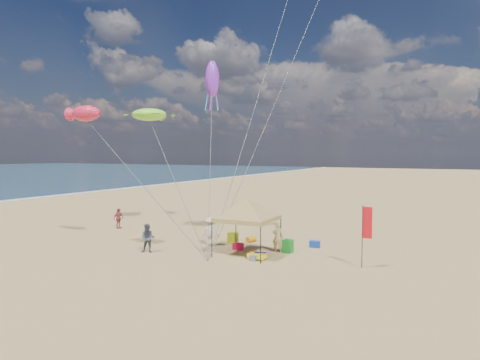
{
  "coord_description": "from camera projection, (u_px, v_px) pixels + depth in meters",
  "views": [
    {
      "loc": [
        10.46,
        -16.96,
        5.45
      ],
      "look_at": [
        0.0,
        3.0,
        4.0
      ],
      "focal_mm": 31.3,
      "sensor_mm": 36.0,
      "label": 1
    }
  ],
  "objects": [
    {
      "name": "beach_cart",
      "position": [
        257.0,
        256.0,
        21.41
      ],
      "size": [
        0.9,
        0.5,
        0.24
      ],
      "primitive_type": "cube",
      "color": "yellow",
      "rests_on": "ground"
    },
    {
      "name": "ground",
      "position": [
        211.0,
        266.0,
        20.19
      ],
      "size": [
        280.0,
        280.0,
        0.0
      ],
      "primitive_type": "plane",
      "color": "tan",
      "rests_on": "ground"
    },
    {
      "name": "cooler_blue",
      "position": [
        315.0,
        244.0,
        24.17
      ],
      "size": [
        0.54,
        0.38,
        0.38
      ],
      "primitive_type": "cube",
      "color": "#133D9E",
      "rests_on": "ground"
    },
    {
      "name": "fish_kite",
      "position": [
        86.0,
        113.0,
        23.81
      ],
      "size": [
        2.29,
        1.69,
        0.92
      ],
      "primitive_type": "ellipsoid",
      "rotation": [
        0.0,
        0.0,
        -0.36
      ],
      "color": "#DB2345",
      "rests_on": "ground"
    },
    {
      "name": "person_far_a",
      "position": [
        118.0,
        218.0,
        30.26
      ],
      "size": [
        0.41,
        0.87,
        1.46
      ],
      "primitive_type": "imported",
      "rotation": [
        0.0,
        0.0,
        1.51
      ],
      "color": "#A84049",
      "rests_on": "ground"
    },
    {
      "name": "bag_orange",
      "position": [
        251.0,
        239.0,
        25.6
      ],
      "size": [
        0.54,
        0.69,
        0.36
      ],
      "primitive_type": "cylinder",
      "rotation": [
        0.0,
        1.57,
        1.22
      ],
      "color": "orange",
      "rests_on": "ground"
    },
    {
      "name": "turtle_kite",
      "position": [
        149.0,
        115.0,
        30.21
      ],
      "size": [
        3.08,
        2.66,
        0.9
      ],
      "primitive_type": "ellipsoid",
      "rotation": [
        0.0,
        0.0,
        0.21
      ],
      "color": "#85F331",
      "rests_on": "ground"
    },
    {
      "name": "squid_kite",
      "position": [
        212.0,
        79.0,
        29.41
      ],
      "size": [
        1.02,
        1.02,
        2.58
      ],
      "primitive_type": "ellipsoid",
      "rotation": [
        0.0,
        0.0,
        0.03
      ],
      "color": "purple",
      "rests_on": "ground"
    },
    {
      "name": "chair_yellow",
      "position": [
        233.0,
        238.0,
        25.11
      ],
      "size": [
        0.5,
        0.5,
        0.7
      ],
      "primitive_type": "cube",
      "color": "#B2C816",
      "rests_on": "ground"
    },
    {
      "name": "bag_navy",
      "position": [
        260.0,
        255.0,
        21.54
      ],
      "size": [
        0.69,
        0.54,
        0.36
      ],
      "primitive_type": "cylinder",
      "rotation": [
        0.0,
        1.57,
        0.35
      ],
      "color": "#0E0E3F",
      "rests_on": "ground"
    },
    {
      "name": "person_near_a",
      "position": [
        278.0,
        237.0,
        22.92
      ],
      "size": [
        0.7,
        0.55,
        1.69
      ],
      "primitive_type": "imported",
      "rotation": [
        0.0,
        0.0,
        3.4
      ],
      "color": "tan",
      "rests_on": "ground"
    },
    {
      "name": "person_near_b",
      "position": [
        148.0,
        238.0,
        22.88
      ],
      "size": [
        0.96,
        0.88,
        1.59
      ],
      "primitive_type": "imported",
      "rotation": [
        0.0,
        0.0,
        0.46
      ],
      "color": "#3A414F",
      "rests_on": "ground"
    },
    {
      "name": "crate_grey",
      "position": [
        253.0,
        258.0,
        21.17
      ],
      "size": [
        0.34,
        0.3,
        0.28
      ],
      "primitive_type": "cube",
      "color": "slate",
      "rests_on": "ground"
    },
    {
      "name": "person_near_c",
      "position": [
        210.0,
        231.0,
        24.66
      ],
      "size": [
        1.16,
        0.77,
        1.68
      ],
      "primitive_type": "imported",
      "rotation": [
        0.0,
        0.0,
        3.29
      ],
      "color": "silver",
      "rests_on": "ground"
    },
    {
      "name": "chair_green",
      "position": [
        288.0,
        246.0,
        22.96
      ],
      "size": [
        0.5,
        0.5,
        0.7
      ],
      "primitive_type": "cube",
      "color": "#188424",
      "rests_on": "ground"
    },
    {
      "name": "feather_flag",
      "position": [
        366.0,
        226.0,
        19.69
      ],
      "size": [
        0.46,
        0.05,
        2.99
      ],
      "color": "black",
      "rests_on": "ground"
    },
    {
      "name": "cooler_red",
      "position": [
        238.0,
        246.0,
        23.59
      ],
      "size": [
        0.54,
        0.38,
        0.38
      ],
      "primitive_type": "cube",
      "color": "red",
      "rests_on": "ground"
    },
    {
      "name": "canopy_tent",
      "position": [
        247.0,
        201.0,
        22.29
      ],
      "size": [
        5.62,
        5.62,
        3.47
      ],
      "color": "black",
      "rests_on": "ground"
    }
  ]
}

